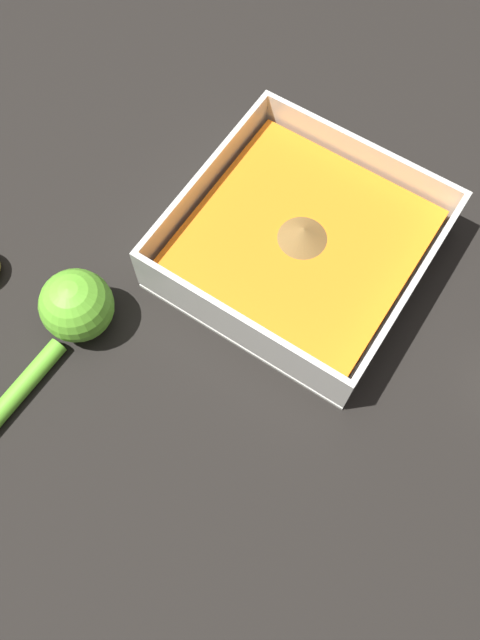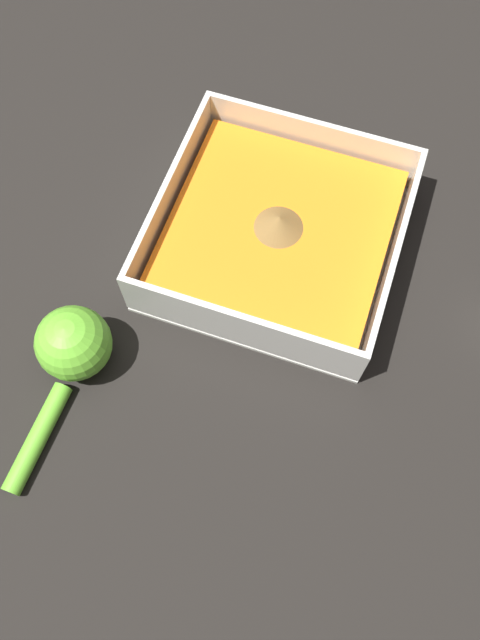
# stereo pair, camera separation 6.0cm
# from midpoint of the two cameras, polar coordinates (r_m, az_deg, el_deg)

# --- Properties ---
(ground_plane) EXTENTS (4.00, 4.00, 0.00)m
(ground_plane) POSITION_cam_midpoint_polar(r_m,az_deg,el_deg) (0.65, 5.41, 3.07)
(ground_plane) COLOR black
(square_dish) EXTENTS (0.24, 0.24, 0.07)m
(square_dish) POSITION_cam_midpoint_polar(r_m,az_deg,el_deg) (0.65, 8.19, 6.38)
(square_dish) COLOR silver
(square_dish) RESTS_ON ground_plane
(lemon_squeezer) EXTENTS (0.07, 0.18, 0.07)m
(lemon_squeezer) POSITION_cam_midpoint_polar(r_m,az_deg,el_deg) (0.61, -12.46, 0.38)
(lemon_squeezer) COLOR #6BC633
(lemon_squeezer) RESTS_ON ground_plane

